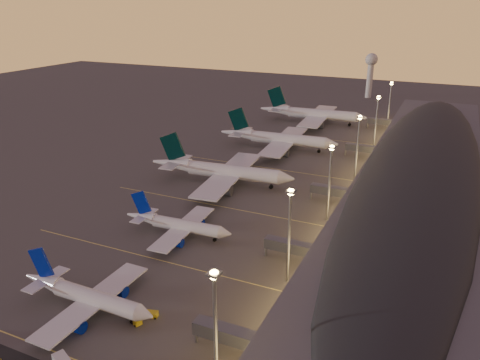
{
  "coord_description": "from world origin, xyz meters",
  "views": [
    {
      "loc": [
        68.05,
        -99.72,
        68.02
      ],
      "look_at": [
        2.0,
        45.0,
        7.0
      ],
      "focal_mm": 35.0,
      "sensor_mm": 36.0,
      "label": 1
    }
  ],
  "objects_px": {
    "baggage_tug_b": "(150,314)",
    "airliner_narrow_north": "(178,225)",
    "airliner_wide_mid": "(278,139)",
    "baggage_tug_a": "(135,320)",
    "airliner_wide_near": "(221,171)",
    "radar_tower": "(371,68)",
    "airliner_wide_far": "(312,114)",
    "airliner_narrow_south": "(86,296)"
  },
  "relations": [
    {
      "from": "baggage_tug_b",
      "to": "airliner_narrow_north",
      "type": "bearing_deg",
      "value": 96.5
    },
    {
      "from": "airliner_wide_mid",
      "to": "baggage_tug_a",
      "type": "height_order",
      "value": "airliner_wide_mid"
    },
    {
      "from": "airliner_wide_near",
      "to": "radar_tower",
      "type": "height_order",
      "value": "radar_tower"
    },
    {
      "from": "airliner_narrow_north",
      "to": "baggage_tug_a",
      "type": "relative_size",
      "value": 8.15
    },
    {
      "from": "baggage_tug_a",
      "to": "baggage_tug_b",
      "type": "distance_m",
      "value": 3.62
    },
    {
      "from": "airliner_narrow_north",
      "to": "airliner_wide_far",
      "type": "xyz_separation_m",
      "value": [
        -2.78,
        156.34,
        1.96
      ]
    },
    {
      "from": "airliner_wide_mid",
      "to": "baggage_tug_a",
      "type": "relative_size",
      "value": 13.41
    },
    {
      "from": "airliner_wide_near",
      "to": "radar_tower",
      "type": "bearing_deg",
      "value": 78.27
    },
    {
      "from": "airliner_wide_mid",
      "to": "baggage_tug_b",
      "type": "distance_m",
      "value": 137.63
    },
    {
      "from": "airliner_wide_near",
      "to": "radar_tower",
      "type": "xyz_separation_m",
      "value": [
        21.33,
        204.05,
        16.94
      ]
    },
    {
      "from": "airliner_narrow_north",
      "to": "airliner_wide_near",
      "type": "distance_m",
      "value": 46.16
    },
    {
      "from": "airliner_narrow_south",
      "to": "baggage_tug_a",
      "type": "height_order",
      "value": "airliner_narrow_south"
    },
    {
      "from": "airliner_narrow_south",
      "to": "airliner_wide_near",
      "type": "bearing_deg",
      "value": 95.87
    },
    {
      "from": "airliner_narrow_south",
      "to": "airliner_wide_far",
      "type": "height_order",
      "value": "airliner_wide_far"
    },
    {
      "from": "airliner_narrow_south",
      "to": "baggage_tug_b",
      "type": "bearing_deg",
      "value": 14.07
    },
    {
      "from": "airliner_wide_near",
      "to": "baggage_tug_b",
      "type": "height_order",
      "value": "airliner_wide_near"
    },
    {
      "from": "radar_tower",
      "to": "baggage_tug_a",
      "type": "distance_m",
      "value": 290.92
    },
    {
      "from": "airliner_wide_near",
      "to": "airliner_wide_far",
      "type": "distance_m",
      "value": 111.0
    },
    {
      "from": "airliner_wide_mid",
      "to": "airliner_narrow_south",
      "type": "bearing_deg",
      "value": -92.44
    },
    {
      "from": "baggage_tug_a",
      "to": "baggage_tug_b",
      "type": "relative_size",
      "value": 0.99
    },
    {
      "from": "airliner_narrow_south",
      "to": "airliner_wide_far",
      "type": "bearing_deg",
      "value": 91.37
    },
    {
      "from": "radar_tower",
      "to": "baggage_tug_b",
      "type": "relative_size",
      "value": 7.23
    },
    {
      "from": "airliner_narrow_south",
      "to": "baggage_tug_b",
      "type": "relative_size",
      "value": 8.36
    },
    {
      "from": "airliner_narrow_south",
      "to": "airliner_wide_mid",
      "type": "distance_m",
      "value": 139.97
    },
    {
      "from": "airliner_narrow_south",
      "to": "airliner_narrow_north",
      "type": "xyz_separation_m",
      "value": [
        -0.41,
        41.17,
        -0.14
      ]
    },
    {
      "from": "airliner_narrow_south",
      "to": "radar_tower",
      "type": "bearing_deg",
      "value": 87.87
    },
    {
      "from": "airliner_wide_near",
      "to": "airliner_wide_mid",
      "type": "bearing_deg",
      "value": 79.47
    },
    {
      "from": "airliner_wide_far",
      "to": "baggage_tug_a",
      "type": "height_order",
      "value": "airliner_wide_far"
    },
    {
      "from": "airliner_wide_far",
      "to": "airliner_wide_near",
      "type": "bearing_deg",
      "value": -95.95
    },
    {
      "from": "radar_tower",
      "to": "baggage_tug_b",
      "type": "bearing_deg",
      "value": -89.61
    },
    {
      "from": "airliner_narrow_south",
      "to": "baggage_tug_a",
      "type": "relative_size",
      "value": 8.46
    },
    {
      "from": "airliner_wide_far",
      "to": "radar_tower",
      "type": "xyz_separation_m",
      "value": [
        16.29,
        93.17,
        16.57
      ]
    },
    {
      "from": "airliner_wide_far",
      "to": "radar_tower",
      "type": "bearing_deg",
      "value": 76.73
    },
    {
      "from": "baggage_tug_a",
      "to": "airliner_narrow_south",
      "type": "bearing_deg",
      "value": -153.79
    },
    {
      "from": "airliner_narrow_south",
      "to": "airliner_wide_near",
      "type": "xyz_separation_m",
      "value": [
        -8.23,
        86.63,
        1.45
      ]
    },
    {
      "from": "airliner_wide_far",
      "to": "baggage_tug_b",
      "type": "relative_size",
      "value": 14.32
    },
    {
      "from": "airliner_wide_far",
      "to": "radar_tower",
      "type": "height_order",
      "value": "radar_tower"
    },
    {
      "from": "airliner_wide_near",
      "to": "airliner_wide_far",
      "type": "relative_size",
      "value": 0.93
    },
    {
      "from": "airliner_narrow_north",
      "to": "airliner_wide_mid",
      "type": "relative_size",
      "value": 0.61
    },
    {
      "from": "radar_tower",
      "to": "baggage_tug_a",
      "type": "relative_size",
      "value": 7.32
    },
    {
      "from": "airliner_wide_mid",
      "to": "airliner_wide_far",
      "type": "relative_size",
      "value": 0.93
    },
    {
      "from": "radar_tower",
      "to": "airliner_wide_mid",
      "type": "bearing_deg",
      "value": -96.39
    }
  ]
}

